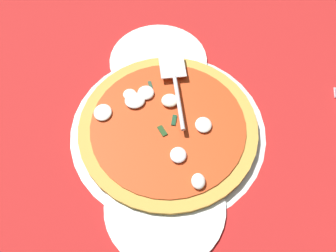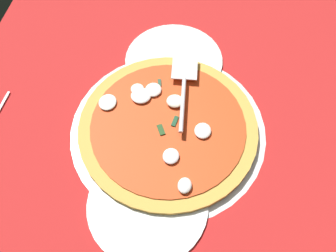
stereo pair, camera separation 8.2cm
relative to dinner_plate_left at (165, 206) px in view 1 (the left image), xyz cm
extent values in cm
cube|color=#B3201F|center=(21.24, -3.64, -0.90)|extent=(109.32, 109.32, 0.80)
cylinder|color=silver|center=(18.34, -1.08, -0.09)|extent=(44.74, 44.74, 0.82)
cylinder|color=white|center=(0.00, 0.00, 0.00)|extent=(24.81, 24.81, 1.00)
cylinder|color=white|center=(39.00, 0.90, 0.00)|extent=(25.13, 25.13, 1.00)
cylinder|color=gold|center=(18.34, -1.08, 0.95)|extent=(40.75, 40.75, 1.27)
cylinder|color=#CD421A|center=(18.34, -1.08, 1.73)|extent=(35.22, 35.22, 0.30)
ellipsoid|color=white|center=(21.75, 13.78, 2.35)|extent=(4.58, 4.13, 0.93)
ellipsoid|color=white|center=(4.29, -6.92, 2.54)|extent=(3.52, 2.88, 1.31)
ellipsoid|color=white|center=(10.42, -3.07, 2.43)|extent=(3.84, 3.53, 1.09)
ellipsoid|color=white|center=(17.81, -9.00, 2.40)|extent=(4.11, 3.73, 1.03)
ellipsoid|color=white|center=(24.82, 6.49, 2.44)|extent=(4.53, 4.74, 1.11)
ellipsoid|color=white|center=(26.72, 7.76, 2.32)|extent=(3.16, 3.15, 0.88)
ellipsoid|color=white|center=(27.04, 3.96, 2.39)|extent=(4.13, 3.92, 1.01)
ellipsoid|color=white|center=(24.51, -1.66, 2.58)|extent=(3.72, 3.94, 1.40)
cube|color=#164126|center=(19.44, -2.48, 2.03)|extent=(2.88, 1.44, 0.30)
cube|color=#284530|center=(29.62, 2.92, 2.03)|extent=(2.23, 1.26, 0.30)
cube|color=#1E4119|center=(16.70, 0.23, 2.03)|extent=(2.99, 2.35, 0.30)
cube|color=silver|center=(34.28, -2.50, 3.43)|extent=(8.10, 6.86, 0.30)
cylinder|color=silver|center=(23.15, -3.55, 3.78)|extent=(14.84, 2.38, 1.00)
cube|color=silver|center=(27.43, -42.42, 0.23)|extent=(2.99, 0.74, 0.25)
cube|color=silver|center=(27.50, -41.99, 0.23)|extent=(2.99, 0.74, 0.25)
camera|label=1|loc=(-24.05, 0.00, 71.87)|focal=38.83mm
camera|label=2|loc=(-23.46, -8.20, 71.87)|focal=38.83mm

